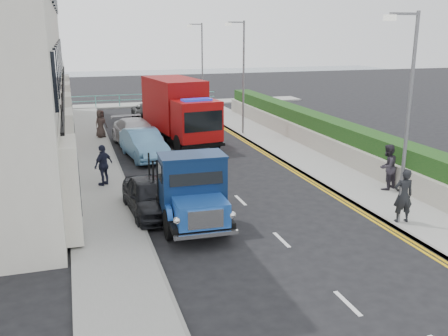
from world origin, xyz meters
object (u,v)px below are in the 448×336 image
(lamp_near, at_px, (406,109))
(red_lorry, at_px, (179,109))
(pedestrian_east_near, at_px, (403,196))
(lamp_mid, at_px, (242,71))
(bedford_lorry, at_px, (192,194))
(parked_car_front, at_px, (150,196))
(lamp_far, at_px, (201,62))

(lamp_near, xyz_separation_m, red_lorry, (-4.22, 15.05, -2.03))
(pedestrian_east_near, bearing_deg, lamp_mid, -80.59)
(lamp_mid, distance_m, pedestrian_east_near, 16.29)
(red_lorry, bearing_deg, lamp_mid, 4.71)
(lamp_mid, distance_m, red_lorry, 4.78)
(lamp_near, distance_m, bedford_lorry, 7.46)
(pedestrian_east_near, bearing_deg, red_lorry, -64.94)
(lamp_mid, relative_size, parked_car_front, 1.80)
(lamp_far, height_order, pedestrian_east_near, lamp_far)
(lamp_far, bearing_deg, parked_car_front, -109.15)
(red_lorry, bearing_deg, lamp_near, -82.35)
(lamp_far, distance_m, bedford_lorry, 25.08)
(red_lorry, xyz_separation_m, pedestrian_east_near, (4.45, -15.06, -0.92))
(lamp_mid, bearing_deg, parked_car_front, -122.10)
(lamp_far, relative_size, bedford_lorry, 1.30)
(bedford_lorry, bearing_deg, lamp_mid, 66.67)
(lamp_near, xyz_separation_m, parked_car_front, (-7.78, 3.60, -3.33))
(lamp_mid, distance_m, bedford_lorry, 15.77)
(bedford_lorry, xyz_separation_m, pedestrian_east_near, (6.84, -1.99, -0.10))
(bedford_lorry, height_order, parked_car_front, bedford_lorry)
(lamp_near, distance_m, lamp_far, 26.00)
(lamp_far, relative_size, red_lorry, 0.96)
(lamp_far, xyz_separation_m, red_lorry, (-4.22, -10.95, -2.03))
(pedestrian_east_near, bearing_deg, parked_car_front, -15.74)
(lamp_near, xyz_separation_m, bedford_lorry, (-6.61, 1.97, -2.84))
(lamp_near, distance_m, parked_car_front, 9.20)
(pedestrian_east_near, bearing_deg, lamp_far, -80.90)
(lamp_mid, bearing_deg, lamp_near, -90.00)
(bedford_lorry, relative_size, parked_car_front, 1.39)
(parked_car_front, distance_m, pedestrian_east_near, 8.79)
(parked_car_front, bearing_deg, pedestrian_east_near, -28.13)
(bedford_lorry, xyz_separation_m, red_lorry, (2.39, 13.07, 0.81))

